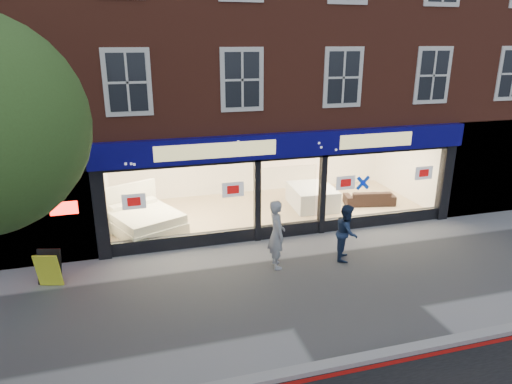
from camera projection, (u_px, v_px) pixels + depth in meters
name	position (u px, v px, depth m)	size (l,w,h in m)	color
ground	(330.00, 283.00, 11.50)	(120.00, 120.00, 0.00)	gray
kerb_line	(399.00, 361.00, 8.67)	(60.00, 0.10, 0.01)	#8C0A07
kerb_stone	(394.00, 353.00, 8.84)	(60.00, 0.25, 0.12)	gray
showroom_floor	(268.00, 210.00, 16.28)	(11.00, 4.50, 0.10)	tan
building	(255.00, 14.00, 15.73)	(19.00, 8.26, 10.30)	brown
display_bed	(144.00, 220.00, 14.32)	(2.67, 2.87, 1.30)	white
bedside_table	(119.00, 213.00, 15.13)	(0.45, 0.45, 0.55)	brown
mattress_stack	(312.00, 197.00, 16.43)	(1.57, 1.94, 0.73)	silver
sofa	(369.00, 197.00, 16.67)	(1.81, 0.71, 0.53)	black
a_board	(49.00, 269.00, 11.24)	(0.60, 0.39, 0.92)	yellow
pedestrian_grey	(277.00, 234.00, 12.06)	(0.69, 0.45, 1.88)	#979A9E
pedestrian_blue	(347.00, 232.00, 12.55)	(0.77, 0.60, 1.59)	#192847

